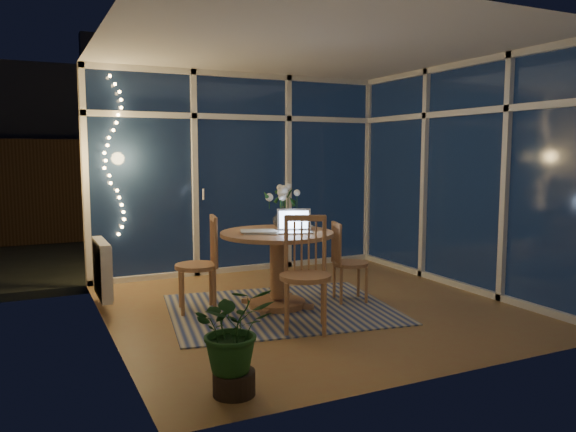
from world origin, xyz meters
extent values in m
plane|color=#986842|center=(0.00, 0.00, 0.00)|extent=(4.00, 4.00, 0.00)
plane|color=silver|center=(0.00, 0.00, 2.60)|extent=(4.00, 4.00, 0.00)
cube|color=silver|center=(0.00, 2.00, 1.30)|extent=(4.00, 0.04, 2.60)
cube|color=silver|center=(0.00, -2.00, 1.30)|extent=(4.00, 0.04, 2.60)
cube|color=silver|center=(-2.00, 0.00, 1.30)|extent=(0.04, 4.00, 2.60)
cube|color=silver|center=(2.00, 0.00, 1.30)|extent=(0.04, 4.00, 2.60)
cube|color=white|center=(0.00, 1.96, 1.30)|extent=(4.00, 0.10, 2.60)
cube|color=white|center=(1.96, 0.00, 1.30)|extent=(0.10, 4.00, 2.60)
cube|color=silver|center=(-1.94, 0.90, 0.40)|extent=(0.10, 0.70, 0.58)
cube|color=black|center=(0.50, 5.00, -0.06)|extent=(12.00, 6.00, 0.10)
cube|color=#322212|center=(0.00, 5.50, 0.90)|extent=(11.00, 0.08, 1.80)
cube|color=#2F3138|center=(0.30, 8.50, 2.20)|extent=(7.00, 3.00, 2.20)
sphere|color=black|center=(-0.80, 3.40, 0.45)|extent=(0.90, 0.90, 0.90)
cube|color=#B6AE94|center=(-0.33, 0.03, 0.01)|extent=(2.43, 2.06, 0.01)
cylinder|color=#AE6E4E|center=(-0.33, 0.13, 0.39)|extent=(1.30, 1.30, 0.78)
cube|color=#AE6E4E|center=(-1.11, 0.33, 0.48)|extent=(0.53, 0.53, 0.97)
cube|color=#AE6E4E|center=(0.46, 0.01, 0.43)|extent=(0.49, 0.49, 0.86)
cube|color=#AE6E4E|center=(-0.42, -0.66, 0.52)|extent=(0.64, 0.64, 1.03)
imported|color=silver|center=(-0.16, 0.37, 0.88)|extent=(0.23, 0.23, 0.21)
imported|color=silver|center=(-0.01, 0.15, 0.80)|extent=(0.17, 0.17, 0.04)
cube|color=beige|center=(-0.50, 0.13, 0.79)|extent=(0.43, 0.39, 0.02)
cube|color=black|center=(-0.36, 0.05, 0.78)|extent=(0.12, 0.06, 0.01)
imported|color=#19481D|center=(-1.44, -1.64, 0.38)|extent=(0.60, 0.54, 0.76)
camera|label=1|loc=(-2.64, -4.97, 1.58)|focal=35.00mm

